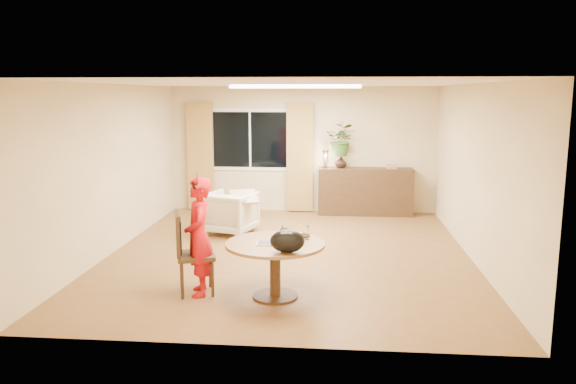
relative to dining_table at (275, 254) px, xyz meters
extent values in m
plane|color=brown|center=(0.01, 1.89, -0.54)|extent=(6.50, 6.50, 0.00)
plane|color=white|center=(0.01, 1.89, 2.06)|extent=(6.50, 6.50, 0.00)
plane|color=tan|center=(0.01, 5.14, 0.76)|extent=(5.50, 0.00, 5.50)
plane|color=tan|center=(-2.74, 1.89, 0.76)|extent=(0.00, 6.50, 6.50)
plane|color=tan|center=(2.76, 1.89, 0.76)|extent=(0.00, 6.50, 6.50)
cube|color=white|center=(-1.09, 5.12, 0.96)|extent=(1.70, 0.02, 1.30)
cube|color=black|center=(-1.09, 5.11, 0.96)|extent=(1.55, 0.01, 1.15)
cube|color=white|center=(-1.09, 5.11, 0.96)|extent=(0.04, 0.01, 1.15)
cube|color=olive|center=(-2.14, 5.04, 0.61)|extent=(0.55, 0.08, 2.25)
cube|color=olive|center=(-0.04, 5.04, 0.61)|extent=(0.55, 0.08, 2.25)
cube|color=white|center=(0.01, 3.09, 2.03)|extent=(2.20, 0.35, 0.05)
cylinder|color=brown|center=(0.00, 0.00, 0.13)|extent=(1.21, 1.21, 0.04)
cylinder|color=#321F10|center=(0.00, 0.00, -0.22)|extent=(0.13, 0.13, 0.65)
cylinder|color=#321F10|center=(0.00, 0.00, -0.53)|extent=(0.56, 0.56, 0.03)
imported|color=red|center=(-0.94, 0.03, 0.19)|extent=(0.60, 0.47, 1.46)
imported|color=beige|center=(-1.14, 3.10, -0.17)|extent=(1.00, 1.02, 0.75)
cube|color=#321F10|center=(1.31, 4.90, -0.06)|extent=(1.91, 0.47, 0.95)
imported|color=black|center=(0.80, 4.90, 0.54)|extent=(0.30, 0.30, 0.25)
imported|color=#296F2D|center=(0.81, 4.90, 0.99)|extent=(0.69, 0.64, 0.66)
camera|label=1|loc=(0.73, -6.49, 1.92)|focal=35.00mm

